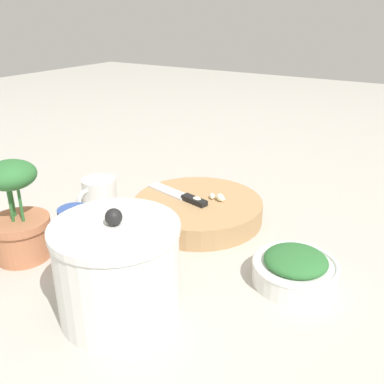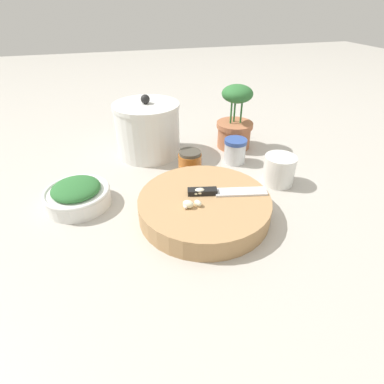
# 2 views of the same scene
# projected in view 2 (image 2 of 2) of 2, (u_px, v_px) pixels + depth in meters

# --- Properties ---
(ground_plane) EXTENTS (5.00, 5.00, 0.00)m
(ground_plane) POSITION_uv_depth(u_px,v_px,m) (197.00, 202.00, 0.78)
(ground_plane) COLOR #B2ADA3
(cutting_board) EXTENTS (0.32, 0.32, 0.05)m
(cutting_board) POSITION_uv_depth(u_px,v_px,m) (204.00, 206.00, 0.72)
(cutting_board) COLOR tan
(cutting_board) RESTS_ON ground_plane
(chef_knife) EXTENTS (0.20, 0.07, 0.01)m
(chef_knife) POSITION_uv_depth(u_px,v_px,m) (221.00, 192.00, 0.72)
(chef_knife) COLOR black
(chef_knife) RESTS_ON cutting_board
(garlic_cloves) EXTENTS (0.07, 0.07, 0.02)m
(garlic_cloves) POSITION_uv_depth(u_px,v_px,m) (195.00, 198.00, 0.69)
(garlic_cloves) COLOR #EEE6C6
(garlic_cloves) RESTS_ON cutting_board
(herb_bowl) EXTENTS (0.16, 0.16, 0.07)m
(herb_bowl) POSITION_uv_depth(u_px,v_px,m) (77.00, 194.00, 0.76)
(herb_bowl) COLOR silver
(herb_bowl) RESTS_ON ground_plane
(spice_jar) EXTENTS (0.07, 0.07, 0.08)m
(spice_jar) POSITION_uv_depth(u_px,v_px,m) (235.00, 151.00, 0.95)
(spice_jar) COLOR silver
(spice_jar) RESTS_ON ground_plane
(coffee_mug) EXTENTS (0.09, 0.12, 0.08)m
(coffee_mug) POSITION_uv_depth(u_px,v_px,m) (279.00, 170.00, 0.84)
(coffee_mug) COLOR silver
(coffee_mug) RESTS_ON ground_plane
(honey_jar) EXTENTS (0.07, 0.07, 0.07)m
(honey_jar) POSITION_uv_depth(u_px,v_px,m) (190.00, 162.00, 0.90)
(honey_jar) COLOR #B26023
(honey_jar) RESTS_ON ground_plane
(stock_pot) EXTENTS (0.21, 0.21, 0.20)m
(stock_pot) POSITION_uv_depth(u_px,v_px,m) (148.00, 129.00, 0.97)
(stock_pot) COLOR silver
(stock_pot) RESTS_ON ground_plane
(potted_herb) EXTENTS (0.12, 0.12, 0.21)m
(potted_herb) POSITION_uv_depth(u_px,v_px,m) (235.00, 122.00, 1.01)
(potted_herb) COLOR #B26B47
(potted_herb) RESTS_ON ground_plane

